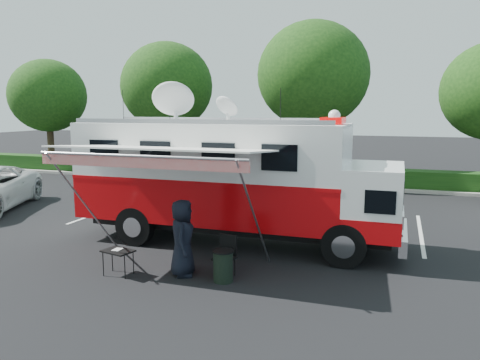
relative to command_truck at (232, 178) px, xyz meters
name	(u,v)px	position (x,y,z in m)	size (l,w,h in m)	color
ground_plane	(235,243)	(0.09, 0.00, -2.02)	(120.00, 120.00, 0.00)	black
back_border	(333,92)	(1.23, 12.90, 2.98)	(60.00, 6.14, 8.87)	#9E998E
stall_lines	(249,220)	(-0.41, 3.00, -2.02)	(24.12, 5.50, 0.01)	silver
command_truck	(232,178)	(0.00, 0.00, 0.00)	(9.84, 2.71, 4.73)	black
awning	(161,152)	(-0.88, -2.81, 1.02)	(5.37, 2.77, 3.24)	white
person	(183,275)	(-0.20, -3.08, -2.02)	(0.94, 0.61, 1.92)	black
folding_table	(118,252)	(-1.74, -3.58, -1.43)	(0.85, 0.69, 0.64)	black
folding_chair	(226,252)	(0.84, -2.77, -1.41)	(0.57, 0.60, 1.03)	black
trash_bin	(223,266)	(0.90, -3.15, -1.63)	(0.52, 0.52, 0.77)	black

